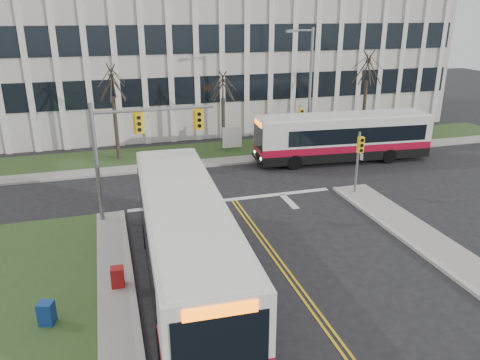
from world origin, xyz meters
name	(u,v)px	position (x,y,z in m)	size (l,w,h in m)	color
ground	(285,270)	(0.00, 0.00, 0.00)	(120.00, 120.00, 0.00)	black
sidewalk_cross	(273,157)	(5.00, 15.20, 0.07)	(44.00, 1.60, 0.14)	#9E9B93
building_lawn	(261,147)	(5.00, 18.00, 0.06)	(44.00, 5.00, 0.12)	#2F481F
office_building	(223,57)	(5.00, 30.00, 6.00)	(40.00, 16.00, 12.00)	beige
mast_arm_signal	(130,140)	(-5.62, 7.16, 4.26)	(6.11, 0.38, 6.20)	slate
signal_pole_near	(359,154)	(7.20, 6.90, 2.50)	(0.34, 0.39, 3.80)	slate
signal_pole_far	(300,123)	(7.20, 15.40, 2.50)	(0.34, 0.39, 3.80)	slate
streetlight	(308,84)	(8.03, 16.20, 5.19)	(2.15, 0.25, 9.20)	slate
directory_sign	(232,138)	(2.50, 17.50, 1.17)	(1.50, 0.12, 2.00)	slate
tree_left	(112,84)	(-6.00, 18.00, 5.51)	(1.80, 1.80, 7.70)	#42352B
tree_mid	(223,88)	(2.00, 18.20, 4.88)	(1.80, 1.80, 6.82)	#42352B
tree_right	(368,69)	(14.00, 18.00, 5.91)	(1.80, 1.80, 8.25)	#42352B
bus_main	(185,242)	(-4.13, 0.25, 1.81)	(2.94, 13.56, 3.62)	silver
bus_cross	(342,139)	(9.55, 13.20, 1.67)	(2.71, 12.49, 3.33)	silver
newspaper_box_blue	(47,315)	(-9.24, -1.17, 0.47)	(0.50, 0.45, 0.95)	navy
newspaper_box_red	(118,278)	(-6.80, 0.52, 0.47)	(0.50, 0.45, 0.95)	maroon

